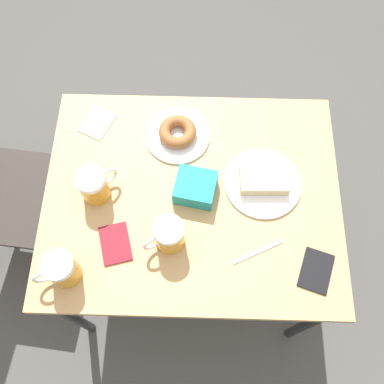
{
  "coord_description": "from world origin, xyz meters",
  "views": [
    {
      "loc": [
        -0.56,
        -0.02,
        1.99
      ],
      "look_at": [
        0.0,
        0.0,
        0.75
      ],
      "focal_mm": 40.0,
      "sensor_mm": 36.0,
      "label": 1
    }
  ],
  "objects_px": {
    "plate_with_cake": "(263,182)",
    "plate_with_donut": "(178,133)",
    "passport_far_edge": "(316,271)",
    "fork": "(258,252)",
    "beer_mug_left": "(168,235)",
    "blue_pouch": "(195,188)",
    "beer_mug_right": "(61,269)",
    "beer_mug_center": "(94,186)",
    "passport_near_edge": "(115,243)",
    "napkin_folded": "(97,123)"
  },
  "relations": [
    {
      "from": "beer_mug_center",
      "to": "beer_mug_right",
      "type": "height_order",
      "value": "same"
    },
    {
      "from": "beer_mug_right",
      "to": "fork",
      "type": "relative_size",
      "value": 0.81
    },
    {
      "from": "beer_mug_center",
      "to": "beer_mug_right",
      "type": "xyz_separation_m",
      "value": [
        -0.27,
        0.06,
        0.0
      ]
    },
    {
      "from": "beer_mug_left",
      "to": "blue_pouch",
      "type": "distance_m",
      "value": 0.19
    },
    {
      "from": "beer_mug_left",
      "to": "beer_mug_center",
      "type": "height_order",
      "value": "same"
    },
    {
      "from": "napkin_folded",
      "to": "passport_near_edge",
      "type": "bearing_deg",
      "value": -166.18
    },
    {
      "from": "fork",
      "to": "blue_pouch",
      "type": "distance_m",
      "value": 0.28
    },
    {
      "from": "plate_with_cake",
      "to": "beer_mug_right",
      "type": "xyz_separation_m",
      "value": [
        -0.31,
        0.6,
        0.04
      ]
    },
    {
      "from": "plate_with_donut",
      "to": "blue_pouch",
      "type": "height_order",
      "value": "blue_pouch"
    },
    {
      "from": "napkin_folded",
      "to": "blue_pouch",
      "type": "xyz_separation_m",
      "value": [
        -0.25,
        -0.35,
        0.03
      ]
    },
    {
      "from": "beer_mug_left",
      "to": "passport_near_edge",
      "type": "height_order",
      "value": "beer_mug_left"
    },
    {
      "from": "plate_with_cake",
      "to": "beer_mug_right",
      "type": "bearing_deg",
      "value": 117.77
    },
    {
      "from": "beer_mug_left",
      "to": "passport_far_edge",
      "type": "height_order",
      "value": "beer_mug_left"
    },
    {
      "from": "beer_mug_left",
      "to": "beer_mug_center",
      "type": "relative_size",
      "value": 1.06
    },
    {
      "from": "fork",
      "to": "blue_pouch",
      "type": "height_order",
      "value": "blue_pouch"
    },
    {
      "from": "plate_with_donut",
      "to": "beer_mug_left",
      "type": "distance_m",
      "value": 0.38
    },
    {
      "from": "blue_pouch",
      "to": "plate_with_cake",
      "type": "bearing_deg",
      "value": -81.25
    },
    {
      "from": "plate_with_cake",
      "to": "passport_near_edge",
      "type": "distance_m",
      "value": 0.51
    },
    {
      "from": "beer_mug_left",
      "to": "blue_pouch",
      "type": "relative_size",
      "value": 0.86
    },
    {
      "from": "passport_near_edge",
      "to": "passport_far_edge",
      "type": "distance_m",
      "value": 0.61
    },
    {
      "from": "plate_with_donut",
      "to": "napkin_folded",
      "type": "height_order",
      "value": "plate_with_donut"
    },
    {
      "from": "blue_pouch",
      "to": "passport_far_edge",
      "type": "bearing_deg",
      "value": -124.22
    },
    {
      "from": "passport_near_edge",
      "to": "blue_pouch",
      "type": "distance_m",
      "value": 0.3
    },
    {
      "from": "plate_with_donut",
      "to": "passport_far_edge",
      "type": "relative_size",
      "value": 1.5
    },
    {
      "from": "beer_mug_right",
      "to": "beer_mug_left",
      "type": "bearing_deg",
      "value": -69.75
    },
    {
      "from": "plate_with_cake",
      "to": "plate_with_donut",
      "type": "height_order",
      "value": "plate_with_donut"
    },
    {
      "from": "beer_mug_center",
      "to": "passport_near_edge",
      "type": "xyz_separation_m",
      "value": [
        -0.17,
        -0.07,
        -0.06
      ]
    },
    {
      "from": "plate_with_donut",
      "to": "passport_near_edge",
      "type": "height_order",
      "value": "plate_with_donut"
    },
    {
      "from": "plate_with_cake",
      "to": "beer_mug_left",
      "type": "distance_m",
      "value": 0.36
    },
    {
      "from": "beer_mug_right",
      "to": "beer_mug_center",
      "type": "bearing_deg",
      "value": -13.24
    },
    {
      "from": "napkin_folded",
      "to": "passport_near_edge",
      "type": "relative_size",
      "value": 0.97
    },
    {
      "from": "beer_mug_center",
      "to": "passport_near_edge",
      "type": "height_order",
      "value": "beer_mug_center"
    },
    {
      "from": "fork",
      "to": "plate_with_donut",
      "type": "bearing_deg",
      "value": 32.94
    },
    {
      "from": "plate_with_donut",
      "to": "fork",
      "type": "distance_m",
      "value": 0.48
    },
    {
      "from": "passport_far_edge",
      "to": "blue_pouch",
      "type": "bearing_deg",
      "value": 55.78
    },
    {
      "from": "napkin_folded",
      "to": "fork",
      "type": "bearing_deg",
      "value": -129.45
    },
    {
      "from": "passport_near_edge",
      "to": "fork",
      "type": "bearing_deg",
      "value": -91.75
    },
    {
      "from": "napkin_folded",
      "to": "passport_near_edge",
      "type": "distance_m",
      "value": 0.45
    },
    {
      "from": "plate_with_cake",
      "to": "beer_mug_right",
      "type": "distance_m",
      "value": 0.68
    },
    {
      "from": "beer_mug_left",
      "to": "plate_with_donut",
      "type": "bearing_deg",
      "value": -1.58
    },
    {
      "from": "plate_with_donut",
      "to": "beer_mug_left",
      "type": "height_order",
      "value": "beer_mug_left"
    },
    {
      "from": "plate_with_cake",
      "to": "beer_mug_center",
      "type": "bearing_deg",
      "value": 95.09
    },
    {
      "from": "plate_with_cake",
      "to": "blue_pouch",
      "type": "xyz_separation_m",
      "value": [
        -0.03,
        0.22,
        0.02
      ]
    },
    {
      "from": "plate_with_cake",
      "to": "passport_far_edge",
      "type": "relative_size",
      "value": 1.71
    },
    {
      "from": "beer_mug_right",
      "to": "passport_near_edge",
      "type": "height_order",
      "value": "beer_mug_right"
    },
    {
      "from": "plate_with_cake",
      "to": "fork",
      "type": "bearing_deg",
      "value": 174.01
    },
    {
      "from": "plate_with_cake",
      "to": "beer_mug_left",
      "type": "height_order",
      "value": "beer_mug_left"
    },
    {
      "from": "plate_with_cake",
      "to": "beer_mug_left",
      "type": "relative_size",
      "value": 2.02
    },
    {
      "from": "plate_with_cake",
      "to": "passport_far_edge",
      "type": "xyz_separation_m",
      "value": [
        -0.28,
        -0.15,
        -0.01
      ]
    },
    {
      "from": "beer_mug_left",
      "to": "beer_mug_center",
      "type": "xyz_separation_m",
      "value": [
        0.16,
        0.24,
        0.0
      ]
    }
  ]
}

